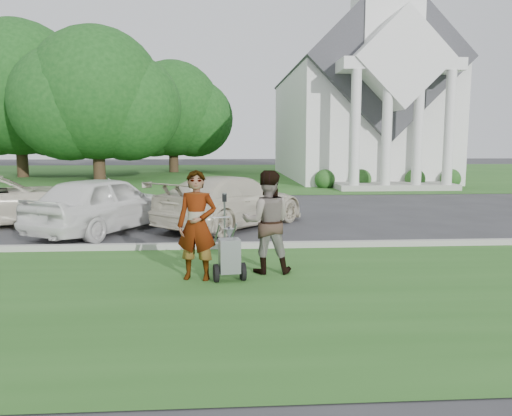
{
  "coord_description": "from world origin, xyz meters",
  "views": [
    {
      "loc": [
        0.04,
        -10.92,
        2.51
      ],
      "look_at": [
        0.75,
        0.0,
        1.04
      ],
      "focal_mm": 35.0,
      "sensor_mm": 36.0,
      "label": 1
    }
  ],
  "objects": [
    {
      "name": "tree_left",
      "position": [
        -8.01,
        21.99,
        5.11
      ],
      "size": [
        10.63,
        8.4,
        9.71
      ],
      "color": "#332316",
      "rests_on": "ground"
    },
    {
      "name": "parking_meter_near",
      "position": [
        0.05,
        -0.01,
        0.87
      ],
      "size": [
        0.1,
        0.09,
        1.38
      ],
      "color": "gray",
      "rests_on": "ground"
    },
    {
      "name": "ground",
      "position": [
        0.0,
        0.0,
        0.0
      ],
      "size": [
        120.0,
        120.0,
        0.0
      ],
      "primitive_type": "plane",
      "color": "#333335",
      "rests_on": "ground"
    },
    {
      "name": "tree_far",
      "position": [
        -14.01,
        24.99,
        5.69
      ],
      "size": [
        11.64,
        9.2,
        10.73
      ],
      "color": "#332316",
      "rests_on": "ground"
    },
    {
      "name": "curb",
      "position": [
        0.0,
        0.55,
        0.07
      ],
      "size": [
        80.0,
        0.18,
        0.15
      ],
      "primitive_type": "cube",
      "color": "#9E9E93",
      "rests_on": "ground"
    },
    {
      "name": "car_b",
      "position": [
        -3.25,
        2.94,
        0.8
      ],
      "size": [
        3.9,
        5.0,
        1.59
      ],
      "primitive_type": "imported",
      "rotation": [
        0.0,
        0.0,
        2.64
      ],
      "color": "white",
      "rests_on": "ground"
    },
    {
      "name": "church_lawn",
      "position": [
        0.0,
        27.0,
        0.01
      ],
      "size": [
        80.0,
        30.0,
        0.01
      ],
      "primitive_type": "cube",
      "color": "#29591E",
      "rests_on": "ground"
    },
    {
      "name": "person_right",
      "position": [
        0.85,
        -1.64,
        0.98
      ],
      "size": [
        0.98,
        0.77,
        1.95
      ],
      "primitive_type": "imported",
      "rotation": [
        0.0,
        0.0,
        3.11
      ],
      "color": "#999999",
      "rests_on": "ground"
    },
    {
      "name": "car_c",
      "position": [
        0.27,
        3.61,
        0.76
      ],
      "size": [
        5.02,
        5.31,
        1.51
      ],
      "primitive_type": "imported",
      "rotation": [
        0.0,
        0.0,
        2.42
      ],
      "color": "beige",
      "rests_on": "ground"
    },
    {
      "name": "tree_back",
      "position": [
        -4.01,
        29.99,
        4.73
      ],
      "size": [
        9.61,
        7.6,
        8.89
      ],
      "color": "#332316",
      "rests_on": "ground"
    },
    {
      "name": "church",
      "position": [
        9.0,
        23.11,
        5.94
      ],
      "size": [
        9.19,
        19.0,
        24.1
      ],
      "color": "white",
      "rests_on": "ground"
    },
    {
      "name": "striping_cart",
      "position": [
        0.13,
        -2.17,
        0.45
      ],
      "size": [
        0.63,
        1.18,
        1.04
      ],
      "rotation": [
        0.0,
        0.0,
        0.16
      ],
      "color": "black",
      "rests_on": "ground"
    },
    {
      "name": "grass_strip",
      "position": [
        0.0,
        -3.0,
        0.01
      ],
      "size": [
        80.0,
        7.0,
        0.01
      ],
      "primitive_type": "cube",
      "color": "#29591E",
      "rests_on": "ground"
    },
    {
      "name": "person_left",
      "position": [
        -0.45,
        -2.04,
        0.99
      ],
      "size": [
        0.81,
        0.61,
        1.98
      ],
      "primitive_type": "imported",
      "rotation": [
        0.0,
        0.0,
        -0.21
      ],
      "color": "#999999",
      "rests_on": "ground"
    }
  ]
}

